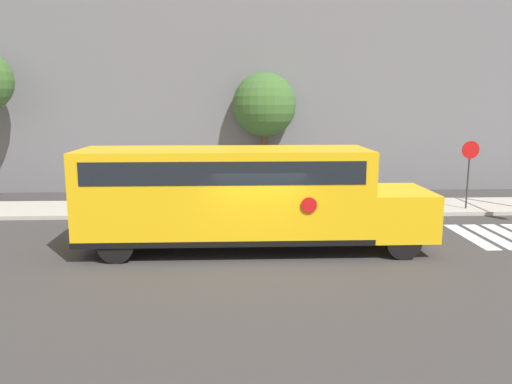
# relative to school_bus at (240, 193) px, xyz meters

# --- Properties ---
(ground_plane) EXTENTS (60.00, 60.00, 0.00)m
(ground_plane) POSITION_rel_school_bus_xyz_m (0.51, -0.80, -1.74)
(ground_plane) COLOR #3A3838
(sidewalk_strip) EXTENTS (44.00, 3.00, 0.15)m
(sidewalk_strip) POSITION_rel_school_bus_xyz_m (0.51, 5.70, -1.67)
(sidewalk_strip) COLOR #B2ADA3
(sidewalk_strip) RESTS_ON ground
(building_backdrop) EXTENTS (32.00, 4.00, 9.82)m
(building_backdrop) POSITION_rel_school_bus_xyz_m (0.51, 12.20, 3.16)
(building_backdrop) COLOR slate
(building_backdrop) RESTS_ON ground
(crosswalk_stripes) EXTENTS (3.30, 3.20, 0.01)m
(crosswalk_stripes) POSITION_rel_school_bus_xyz_m (9.04, 1.20, -1.74)
(crosswalk_stripes) COLOR white
(crosswalk_stripes) RESTS_ON ground
(school_bus) EXTENTS (10.26, 2.57, 3.05)m
(school_bus) POSITION_rel_school_bus_xyz_m (0.00, 0.00, 0.00)
(school_bus) COLOR yellow
(school_bus) RESTS_ON ground
(stop_sign) EXTENTS (0.71, 0.10, 2.88)m
(stop_sign) POSITION_rel_school_bus_xyz_m (9.21, 4.89, 0.16)
(stop_sign) COLOR #38383A
(stop_sign) RESTS_ON ground
(tree_near_sidewalk) EXTENTS (3.04, 3.04, 5.80)m
(tree_near_sidewalk) POSITION_rel_school_bus_xyz_m (1.29, 9.58, 2.49)
(tree_near_sidewalk) COLOR brown
(tree_near_sidewalk) RESTS_ON ground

